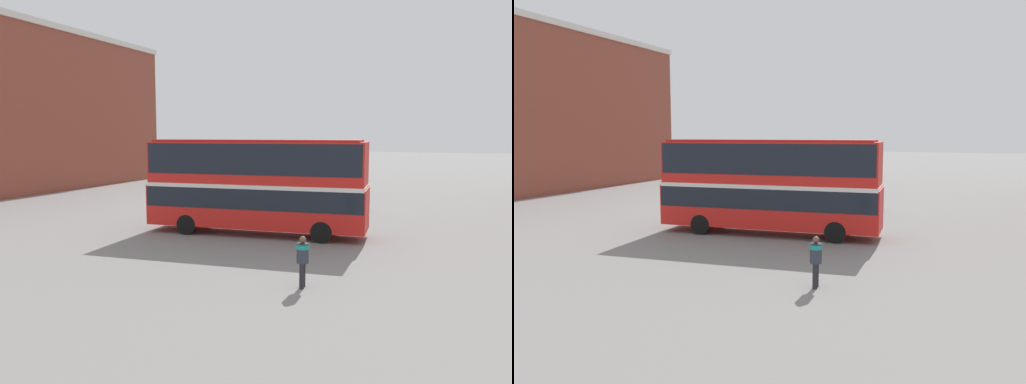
# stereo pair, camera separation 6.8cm
# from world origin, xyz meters

# --- Properties ---
(ground_plane) EXTENTS (240.00, 240.00, 0.00)m
(ground_plane) POSITION_xyz_m (0.00, 0.00, 0.00)
(ground_plane) COLOR gray
(double_decker_bus) EXTENTS (11.06, 3.44, 4.71)m
(double_decker_bus) POSITION_xyz_m (-1.90, -0.96, 2.69)
(double_decker_bus) COLOR red
(double_decker_bus) RESTS_ON ground_plane
(pedestrian_foreground) EXTENTS (0.46, 0.46, 1.71)m
(pedestrian_foreground) POSITION_xyz_m (2.81, -8.55, 1.05)
(pedestrian_foreground) COLOR #232328
(pedestrian_foreground) RESTS_ON ground_plane
(parked_car_kerb_near) EXTENTS (4.31, 2.37, 1.54)m
(parked_car_kerb_near) POSITION_xyz_m (-0.16, 9.17, 0.79)
(parked_car_kerb_near) COLOR silver
(parked_car_kerb_near) RESTS_ON ground_plane
(parked_car_kerb_far) EXTENTS (4.49, 2.56, 1.41)m
(parked_car_kerb_far) POSITION_xyz_m (-9.07, 11.97, 0.72)
(parked_car_kerb_far) COLOR silver
(parked_car_kerb_far) RESTS_ON ground_plane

